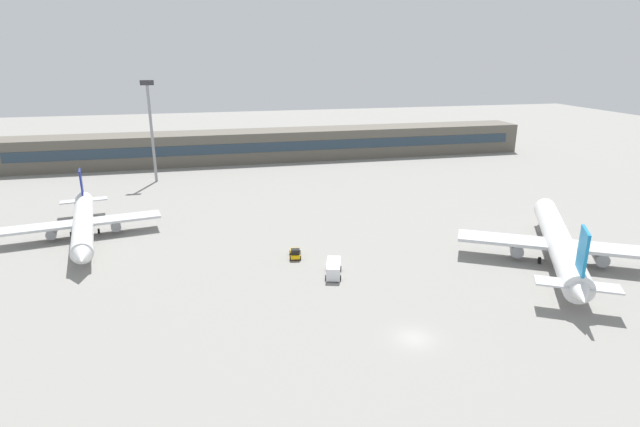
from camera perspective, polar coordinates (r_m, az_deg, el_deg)
The scene contains 7 objects.
ground_plane at distance 96.59m, azimuth 1.13°, elevation -1.62°, with size 400.00×400.00×0.00m, color gray.
terminal_building at distance 158.29m, azimuth -4.79°, elevation 7.65°, with size 156.80×12.13×9.00m.
airplane_near at distance 89.31m, azimuth 25.06°, elevation -2.73°, with size 28.93×39.77×10.89m.
airplane_mid at distance 99.49m, azimuth -24.94°, elevation -0.99°, with size 26.79×38.01×9.44m.
baggage_tug_yellow at distance 82.69m, azimuth -2.79°, elevation -4.45°, with size 2.28×3.79×1.75m.
service_van_white at distance 76.23m, azimuth 1.52°, elevation -6.16°, with size 3.38×5.55×2.08m.
floodlight_tower_west at distance 135.16m, azimuth -18.36°, elevation 9.45°, with size 3.20×0.80×25.23m.
Camera 1 is at (-22.59, -48.32, 31.93)m, focal length 28.65 mm.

